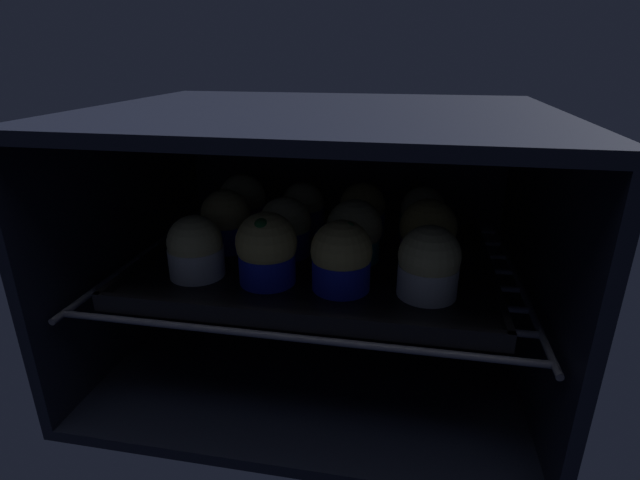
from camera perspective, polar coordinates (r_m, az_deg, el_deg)
name	(u,v)px	position (r cm, az deg, el deg)	size (l,w,h in cm)	color
oven_cavity	(325,233)	(72.28, 0.61, 0.81)	(59.00, 47.00, 37.00)	black
oven_rack	(320,266)	(69.72, -0.01, -3.01)	(54.80, 42.00, 0.80)	#444756
baking_tray	(320,258)	(69.37, 0.00, -2.17)	(46.51, 37.00, 2.20)	black
muffin_row0_col0	(196,249)	(63.77, -14.37, -1.04)	(7.07, 7.07, 8.01)	silver
muffin_row0_col1	(267,250)	(60.04, -6.27, -1.16)	(7.60, 7.60, 9.08)	#1928B7
muffin_row0_col2	(341,258)	(58.20, 2.53, -2.09)	(7.42, 7.42, 8.67)	#1928B7
muffin_row0_col3	(429,263)	(57.96, 12.62, -2.68)	(7.26, 7.26, 8.62)	silver
muffin_row1_col0	(226,221)	(71.66, -10.94, 2.14)	(7.13, 7.13, 8.75)	#1928B7
muffin_row1_col1	(285,229)	(68.53, -4.10, 1.34)	(7.29, 7.29, 8.32)	#1928B7
muffin_row1_col2	(354,233)	(66.78, 4.02, 0.88)	(7.71, 7.71, 8.48)	#0C8C84
muffin_row1_col3	(428,234)	(66.37, 12.49, 0.69)	(7.59, 7.59, 9.09)	#7A238C
muffin_row2_col0	(243,203)	(79.76, -9.03, 4.31)	(7.43, 7.43, 8.83)	#7A238C
muffin_row2_col1	(303,209)	(77.84, -2.02, 3.65)	(7.07, 7.07, 7.77)	#1928B7
muffin_row2_col2	(362,212)	(75.74, 4.97, 3.34)	(7.09, 7.09, 8.37)	#1928B7
muffin_row2_col3	(423,216)	(75.93, 11.92, 2.82)	(7.07, 7.07, 8.07)	#0C8C84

